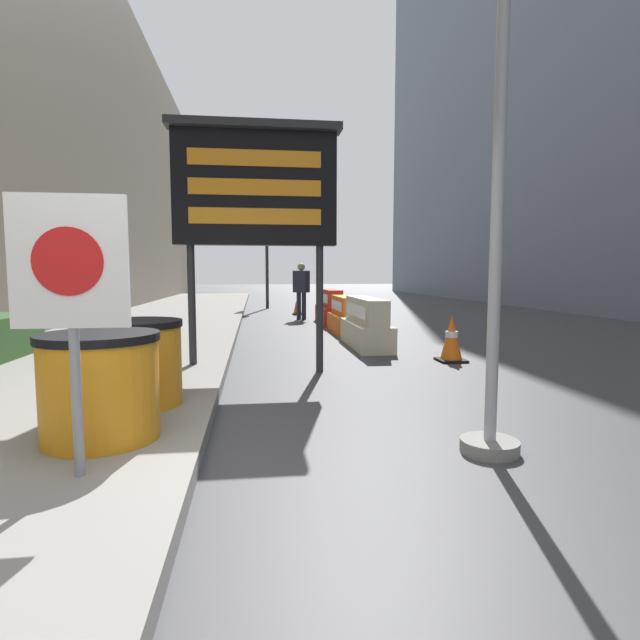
{
  "coord_description": "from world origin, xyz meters",
  "views": [
    {
      "loc": [
        0.39,
        -2.89,
        1.36
      ],
      "look_at": [
        1.53,
        5.82,
        0.54
      ],
      "focal_mm": 28.0,
      "sensor_mm": 36.0,
      "label": 1
    }
  ],
  "objects_px": {
    "barrel_drum_middle": "(136,363)",
    "traffic_cone_mid": "(452,338)",
    "message_board": "(255,188)",
    "pedestrian_worker": "(301,286)",
    "traffic_cone_far": "(297,306)",
    "traffic_cone_near": "(358,310)",
    "traffic_light_near_curb": "(267,231)",
    "barrel_drum_foreground": "(100,386)",
    "warning_sign": "(70,281)",
    "jersey_barrier_cream": "(366,325)",
    "jersey_barrier_orange_near": "(344,317)",
    "jersey_barrier_red_striped": "(330,308)"
  },
  "relations": [
    {
      "from": "warning_sign",
      "to": "traffic_cone_far",
      "type": "distance_m",
      "value": 13.63
    },
    {
      "from": "jersey_barrier_orange_near",
      "to": "traffic_light_near_curb",
      "type": "relative_size",
      "value": 0.42
    },
    {
      "from": "traffic_light_near_curb",
      "to": "traffic_cone_far",
      "type": "bearing_deg",
      "value": -72.15
    },
    {
      "from": "traffic_cone_near",
      "to": "barrel_drum_foreground",
      "type": "bearing_deg",
      "value": -111.74
    },
    {
      "from": "traffic_cone_mid",
      "to": "pedestrian_worker",
      "type": "xyz_separation_m",
      "value": [
        -1.66,
        7.29,
        0.62
      ]
    },
    {
      "from": "message_board",
      "to": "barrel_drum_middle",
      "type": "bearing_deg",
      "value": -118.79
    },
    {
      "from": "jersey_barrier_red_striped",
      "to": "traffic_light_near_curb",
      "type": "distance_m",
      "value": 6.61
    },
    {
      "from": "traffic_cone_mid",
      "to": "traffic_cone_far",
      "type": "distance_m",
      "value": 9.27
    },
    {
      "from": "warning_sign",
      "to": "jersey_barrier_orange_near",
      "type": "relative_size",
      "value": 0.98
    },
    {
      "from": "message_board",
      "to": "traffic_light_near_curb",
      "type": "xyz_separation_m",
      "value": [
        0.44,
        12.54,
        0.48
      ]
    },
    {
      "from": "traffic_cone_far",
      "to": "pedestrian_worker",
      "type": "distance_m",
      "value": 1.96
    },
    {
      "from": "barrel_drum_foreground",
      "to": "warning_sign",
      "type": "bearing_deg",
      "value": -84.64
    },
    {
      "from": "traffic_cone_mid",
      "to": "message_board",
      "type": "bearing_deg",
      "value": -169.54
    },
    {
      "from": "traffic_cone_far",
      "to": "traffic_light_near_curb",
      "type": "xyz_separation_m",
      "value": [
        -0.92,
        2.86,
        2.66
      ]
    },
    {
      "from": "traffic_cone_near",
      "to": "traffic_cone_far",
      "type": "relative_size",
      "value": 1.13
    },
    {
      "from": "jersey_barrier_cream",
      "to": "traffic_cone_mid",
      "type": "xyz_separation_m",
      "value": [
        0.97,
        -1.69,
        -0.04
      ]
    },
    {
      "from": "barrel_drum_middle",
      "to": "jersey_barrier_orange_near",
      "type": "bearing_deg",
      "value": 64.52
    },
    {
      "from": "warning_sign",
      "to": "jersey_barrier_orange_near",
      "type": "height_order",
      "value": "warning_sign"
    },
    {
      "from": "jersey_barrier_red_striped",
      "to": "pedestrian_worker",
      "type": "relative_size",
      "value": 1.18
    },
    {
      "from": "message_board",
      "to": "traffic_cone_near",
      "type": "xyz_separation_m",
      "value": [
        2.86,
        7.04,
        -2.14
      ]
    },
    {
      "from": "traffic_cone_near",
      "to": "traffic_cone_mid",
      "type": "bearing_deg",
      "value": -88.95
    },
    {
      "from": "warning_sign",
      "to": "barrel_drum_foreground",
      "type": "bearing_deg",
      "value": 95.36
    },
    {
      "from": "jersey_barrier_cream",
      "to": "traffic_light_near_curb",
      "type": "height_order",
      "value": "traffic_light_near_curb"
    },
    {
      "from": "barrel_drum_foreground",
      "to": "traffic_cone_mid",
      "type": "xyz_separation_m",
      "value": [
        4.12,
        3.56,
        -0.18
      ]
    },
    {
      "from": "jersey_barrier_red_striped",
      "to": "traffic_cone_mid",
      "type": "height_order",
      "value": "jersey_barrier_red_striped"
    },
    {
      "from": "message_board",
      "to": "traffic_cone_mid",
      "type": "distance_m",
      "value": 3.69
    },
    {
      "from": "warning_sign",
      "to": "traffic_cone_mid",
      "type": "distance_m",
      "value": 5.95
    },
    {
      "from": "barrel_drum_middle",
      "to": "traffic_cone_mid",
      "type": "xyz_separation_m",
      "value": [
        4.1,
        2.59,
        -0.18
      ]
    },
    {
      "from": "pedestrian_worker",
      "to": "traffic_cone_far",
      "type": "bearing_deg",
      "value": 126.15
    },
    {
      "from": "message_board",
      "to": "pedestrian_worker",
      "type": "distance_m",
      "value": 8.09
    },
    {
      "from": "jersey_barrier_orange_near",
      "to": "traffic_light_near_curb",
      "type": "bearing_deg",
      "value": 101.05
    },
    {
      "from": "jersey_barrier_orange_near",
      "to": "barrel_drum_middle",
      "type": "bearing_deg",
      "value": -115.48
    },
    {
      "from": "warning_sign",
      "to": "jersey_barrier_red_striped",
      "type": "relative_size",
      "value": 0.86
    },
    {
      "from": "jersey_barrier_cream",
      "to": "barrel_drum_foreground",
      "type": "bearing_deg",
      "value": -120.99
    },
    {
      "from": "barrel_drum_foreground",
      "to": "message_board",
      "type": "distance_m",
      "value": 3.75
    },
    {
      "from": "barrel_drum_foreground",
      "to": "jersey_barrier_cream",
      "type": "distance_m",
      "value": 6.12
    },
    {
      "from": "barrel_drum_foreground",
      "to": "traffic_cone_mid",
      "type": "distance_m",
      "value": 5.45
    },
    {
      "from": "barrel_drum_foreground",
      "to": "traffic_cone_near",
      "type": "xyz_separation_m",
      "value": [
        4.0,
        10.04,
        -0.21
      ]
    },
    {
      "from": "traffic_cone_mid",
      "to": "warning_sign",
      "type": "bearing_deg",
      "value": -133.72
    },
    {
      "from": "barrel_drum_foreground",
      "to": "pedestrian_worker",
      "type": "xyz_separation_m",
      "value": [
        2.47,
        10.84,
        0.44
      ]
    },
    {
      "from": "warning_sign",
      "to": "traffic_cone_mid",
      "type": "relative_size",
      "value": 2.27
    },
    {
      "from": "warning_sign",
      "to": "pedestrian_worker",
      "type": "height_order",
      "value": "warning_sign"
    },
    {
      "from": "barrel_drum_foreground",
      "to": "traffic_cone_far",
      "type": "relative_size",
      "value": 1.42
    },
    {
      "from": "barrel_drum_middle",
      "to": "traffic_light_near_curb",
      "type": "distance_m",
      "value": 14.85
    },
    {
      "from": "barrel_drum_middle",
      "to": "traffic_cone_mid",
      "type": "height_order",
      "value": "barrel_drum_middle"
    },
    {
      "from": "barrel_drum_middle",
      "to": "jersey_barrier_red_striped",
      "type": "relative_size",
      "value": 0.44
    },
    {
      "from": "barrel_drum_middle",
      "to": "pedestrian_worker",
      "type": "xyz_separation_m",
      "value": [
        2.44,
        9.87,
        0.44
      ]
    },
    {
      "from": "jersey_barrier_cream",
      "to": "traffic_cone_far",
      "type": "relative_size",
      "value": 3.45
    },
    {
      "from": "warning_sign",
      "to": "jersey_barrier_cream",
      "type": "height_order",
      "value": "warning_sign"
    },
    {
      "from": "traffic_cone_mid",
      "to": "barrel_drum_foreground",
      "type": "bearing_deg",
      "value": -139.23
    }
  ]
}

